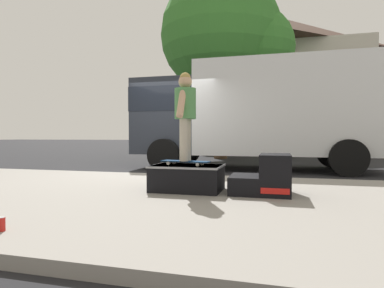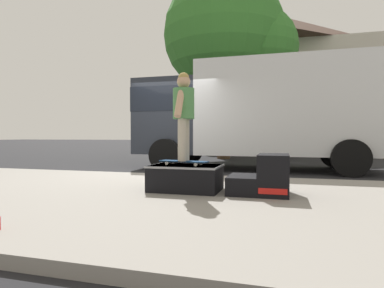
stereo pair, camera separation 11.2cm
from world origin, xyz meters
The scene contains 10 objects.
ground_plane centered at (0.00, 0.00, 0.00)m, with size 140.00×140.00×0.00m, color black.
sidewalk_slab centered at (0.00, -3.00, 0.06)m, with size 50.00×5.00×0.12m, color gray.
skate_box centered at (1.49, -2.54, 0.33)m, with size 1.09×0.76×0.40m.
kicker_ramp centered at (2.69, -2.54, 0.36)m, with size 0.87×0.71×0.59m.
skateboard centered at (1.47, -2.58, 0.58)m, with size 0.80×0.34×0.07m.
skater_kid centered at (1.47, -2.58, 1.39)m, with size 0.33×0.70×1.37m.
soda_can centered at (0.45, -5.04, 0.18)m, with size 0.07×0.07×0.13m.
box_truck centered at (2.14, 2.20, 1.70)m, with size 6.91×2.63×3.05m.
street_tree_main centered at (0.79, 6.40, 5.16)m, with size 5.67×5.15×7.89m.
house_behind centered at (3.09, 13.68, 4.24)m, with size 9.54×8.22×8.40m.
Camera 1 is at (2.83, -7.37, 0.97)m, focal length 30.07 mm.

